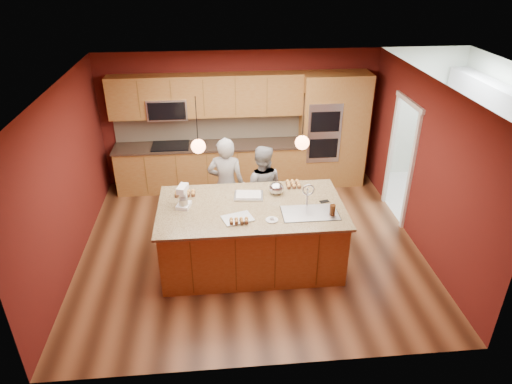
{
  "coord_description": "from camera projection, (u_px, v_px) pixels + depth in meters",
  "views": [
    {
      "loc": [
        -0.5,
        -6.28,
        4.4
      ],
      "look_at": [
        0.08,
        -0.1,
        1.06
      ],
      "focal_mm": 32.0,
      "sensor_mm": 36.0,
      "label": 1
    }
  ],
  "objects": [
    {
      "name": "doorway_trim",
      "position": [
        400.0,
        162.0,
        8.06
      ],
      "size": [
        0.08,
        1.11,
        2.2
      ],
      "primitive_type": null,
      "color": "silver",
      "rests_on": "wall_right"
    },
    {
      "name": "cabinet_run",
      "position": [
        207.0,
        141.0,
        9.08
      ],
      "size": [
        3.74,
        0.64,
        2.3
      ],
      "color": "#935321",
      "rests_on": "floor"
    },
    {
      "name": "mixing_bowl",
      "position": [
        276.0,
        188.0,
        7.06
      ],
      "size": [
        0.23,
        0.23,
        0.2
      ],
      "primitive_type": "ellipsoid",
      "color": "silver",
      "rests_on": "island"
    },
    {
      "name": "cupcakes_rack",
      "position": [
        239.0,
        220.0,
        6.31
      ],
      "size": [
        0.28,
        0.14,
        0.06
      ],
      "primitive_type": null,
      "color": "gold",
      "rests_on": "island"
    },
    {
      "name": "wall_front",
      "position": [
        270.0,
        276.0,
        4.8
      ],
      "size": [
        5.5,
        0.0,
        5.5
      ],
      "primitive_type": "plane",
      "rotation": [
        -1.57,
        0.0,
        0.0
      ],
      "color": "#551611",
      "rests_on": "ground"
    },
    {
      "name": "floor",
      "position": [
        251.0,
        245.0,
        7.63
      ],
      "size": [
        5.5,
        5.5,
        0.0
      ],
      "primitive_type": "plane",
      "color": "#412314",
      "rests_on": "ground"
    },
    {
      "name": "plate",
      "position": [
        272.0,
        220.0,
        6.4
      ],
      "size": [
        0.18,
        0.18,
        0.01
      ],
      "primitive_type": "cylinder",
      "color": "silver",
      "rests_on": "island"
    },
    {
      "name": "wall_left",
      "position": [
        66.0,
        180.0,
        6.77
      ],
      "size": [
        0.0,
        5.0,
        5.0
      ],
      "primitive_type": "plane",
      "rotation": [
        1.57,
        0.0,
        1.57
      ],
      "color": "#551611",
      "rests_on": "ground"
    },
    {
      "name": "tumbler",
      "position": [
        332.0,
        210.0,
        6.49
      ],
      "size": [
        0.08,
        0.08,
        0.17
      ],
      "primitive_type": "cylinder",
      "color": "#371B0A",
      "rests_on": "island"
    },
    {
      "name": "laundry_room",
      "position": [
        488.0,
        103.0,
        8.11
      ],
      "size": [
        2.6,
        2.7,
        2.7
      ],
      "color": "silver",
      "rests_on": "ground"
    },
    {
      "name": "washer",
      "position": [
        473.0,
        187.0,
        8.43
      ],
      "size": [
        0.66,
        0.68,
        0.95
      ],
      "primitive_type": "cube",
      "rotation": [
        0.0,
        0.0,
        0.12
      ],
      "color": "white",
      "rests_on": "floor"
    },
    {
      "name": "person_left",
      "position": [
        226.0,
        185.0,
        7.7
      ],
      "size": [
        0.68,
        0.5,
        1.71
      ],
      "primitive_type": "imported",
      "rotation": [
        0.0,
        0.0,
        2.99
      ],
      "color": "black",
      "rests_on": "floor"
    },
    {
      "name": "ceiling",
      "position": [
        250.0,
        85.0,
        6.35
      ],
      "size": [
        5.5,
        5.5,
        0.0
      ],
      "primitive_type": "plane",
      "rotation": [
        3.14,
        0.0,
        0.0
      ],
      "color": "white",
      "rests_on": "ground"
    },
    {
      "name": "pendant_left",
      "position": [
        198.0,
        146.0,
        6.23
      ],
      "size": [
        0.2,
        0.2,
        0.8
      ],
      "color": "black",
      "rests_on": "ceiling"
    },
    {
      "name": "cupcakes_right",
      "position": [
        293.0,
        184.0,
        7.3
      ],
      "size": [
        0.24,
        0.24,
        0.07
      ],
      "primitive_type": null,
      "color": "gold",
      "rests_on": "island"
    },
    {
      "name": "island",
      "position": [
        252.0,
        234.0,
        6.99
      ],
      "size": [
        2.76,
        1.54,
        1.39
      ],
      "color": "#935321",
      "rests_on": "floor"
    },
    {
      "name": "oven_column",
      "position": [
        333.0,
        130.0,
        9.16
      ],
      "size": [
        1.3,
        0.62,
        2.3
      ],
      "color": "#935321",
      "rests_on": "floor"
    },
    {
      "name": "cooling_rack",
      "position": [
        238.0,
        218.0,
        6.43
      ],
      "size": [
        0.49,
        0.41,
        0.02
      ],
      "primitive_type": "cube",
      "rotation": [
        0.0,
        0.0,
        0.31
      ],
      "color": "silver",
      "rests_on": "island"
    },
    {
      "name": "sheet_cake",
      "position": [
        249.0,
        195.0,
        7.0
      ],
      "size": [
        0.47,
        0.37,
        0.05
      ],
      "rotation": [
        0.0,
        0.0,
        -0.11
      ],
      "color": "silver",
      "rests_on": "island"
    },
    {
      "name": "pendant_right",
      "position": [
        302.0,
        142.0,
        6.34
      ],
      "size": [
        0.2,
        0.2,
        0.8
      ],
      "color": "black",
      "rests_on": "ceiling"
    },
    {
      "name": "phone",
      "position": [
        324.0,
        201.0,
        6.87
      ],
      "size": [
        0.15,
        0.11,
        0.01
      ],
      "primitive_type": "cube",
      "rotation": [
        0.0,
        0.0,
        0.25
      ],
      "color": "black",
      "rests_on": "island"
    },
    {
      "name": "person_right",
      "position": [
        261.0,
        188.0,
        7.78
      ],
      "size": [
        0.84,
        0.71,
        1.54
      ],
      "primitive_type": "imported",
      "rotation": [
        0.0,
        0.0,
        2.97
      ],
      "color": "slate",
      "rests_on": "floor"
    },
    {
      "name": "cupcakes_left",
      "position": [
        185.0,
        193.0,
        7.03
      ],
      "size": [
        0.34,
        0.17,
        0.08
      ],
      "primitive_type": null,
      "color": "gold",
      "rests_on": "island"
    },
    {
      "name": "wall_back",
      "position": [
        240.0,
        119.0,
        9.18
      ],
      "size": [
        5.5,
        0.0,
        5.5
      ],
      "primitive_type": "plane",
      "rotation": [
        1.57,
        0.0,
        0.0
      ],
      "color": "#551611",
      "rests_on": "ground"
    },
    {
      "name": "wall_right",
      "position": [
        423.0,
        166.0,
        7.22
      ],
      "size": [
        0.0,
        5.0,
        5.0
      ],
      "primitive_type": "plane",
      "rotation": [
        1.57,
        0.0,
        -1.57
      ],
      "color": "#551611",
      "rests_on": "ground"
    },
    {
      "name": "stand_mixer",
      "position": [
        183.0,
        198.0,
        6.68
      ],
      "size": [
        0.24,
        0.28,
        0.34
      ],
      "rotation": [
        0.0,
        0.0,
        -0.27
      ],
      "color": "white",
      "rests_on": "island"
    },
    {
      "name": "dryer",
      "position": [
        450.0,
        166.0,
        9.16
      ],
      "size": [
        0.79,
        0.8,
        1.03
      ],
      "primitive_type": "cube",
      "rotation": [
        0.0,
        0.0,
        -0.27
      ],
      "color": "white",
      "rests_on": "floor"
    }
  ]
}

